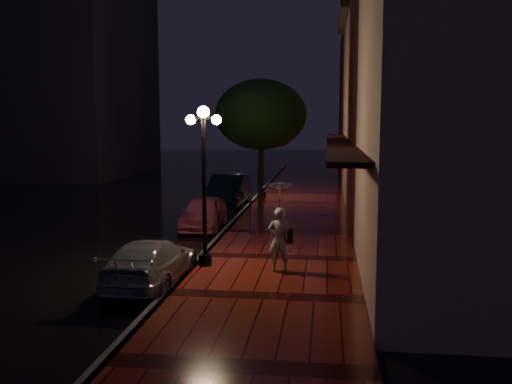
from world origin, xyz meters
The scene contains 15 objects.
ground centered at (0.00, 0.00, 0.00)m, with size 120.00×120.00×0.00m, color black.
sidewalk centered at (2.25, 0.00, 0.07)m, with size 4.50×60.00×0.15m, color #4C110D.
curb centered at (0.00, 0.00, 0.07)m, with size 0.25×60.00×0.15m, color #595451.
storefront_near centered at (7.00, -6.00, 4.25)m, with size 5.00×8.00×8.50m, color gray.
storefront_mid centered at (7.00, 2.00, 5.50)m, with size 5.00×8.00×11.00m, color #511914.
storefront_far centered at (7.00, 10.00, 4.50)m, with size 5.00×8.00×9.00m, color #8C5951.
storefront_extra centered at (7.00, 20.00, 5.00)m, with size 5.00×12.00×10.00m, color #511914.
streetlamp_near centered at (0.35, -5.00, 2.60)m, with size 0.96×0.36×4.31m.
streetlamp_far centered at (0.35, 9.00, 2.60)m, with size 0.96×0.36×4.31m.
street_tree centered at (0.61, 5.99, 4.24)m, with size 4.16×4.16×5.80m.
pink_car centered at (-1.01, 1.02, 0.62)m, with size 1.47×3.64×1.24m, color #C6516B.
navy_car centered at (-1.07, 6.88, 0.76)m, with size 1.60×4.59×1.51m, color black.
silver_car centered at (-0.72, -6.40, 0.57)m, with size 1.59×3.91×1.14m, color #939299.
woman_with_umbrella centered at (2.43, -5.41, 1.73)m, with size 0.99×1.01×2.39m.
parking_meter centered at (1.00, -0.59, 0.98)m, with size 0.15×0.13×1.37m.
Camera 1 is at (3.62, -19.90, 4.08)m, focal length 40.00 mm.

